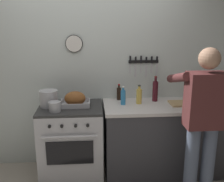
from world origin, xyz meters
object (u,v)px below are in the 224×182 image
object	(u,v)px
bottle_wine_red	(155,91)
cutting_board	(184,103)
saucepan	(55,107)
bottle_dish_soap	(123,97)
bottle_hot_sauce	(194,94)
bottle_olive_oil	(187,94)
bottle_cooking_oil	(139,96)
stock_pot	(49,98)
bottle_soy_sauce	(119,93)
person_cook	(203,117)
roasting_pan	(75,100)
stove	(72,141)

from	to	relation	value
bottle_wine_red	cutting_board	bearing A→B (deg)	-25.20
saucepan	bottle_dish_soap	bearing A→B (deg)	13.59
bottle_hot_sauce	bottle_olive_oil	distance (m)	0.19
bottle_cooking_oil	bottle_olive_oil	size ratio (longest dim) A/B	0.90
bottle_dish_soap	saucepan	bearing A→B (deg)	-166.41
bottle_cooking_oil	bottle_hot_sauce	size ratio (longest dim) A/B	1.43
stock_pot	bottle_hot_sauce	bearing A→B (deg)	4.37
stock_pot	cutting_board	xyz separation A→B (m)	(1.66, -0.05, -0.09)
bottle_soy_sauce	bottle_wine_red	bearing A→B (deg)	-11.38
person_cook	cutting_board	world-z (taller)	person_cook
bottle_cooking_oil	bottle_hot_sauce	xyz separation A→B (m)	(0.74, 0.12, -0.03)
cutting_board	bottle_wine_red	world-z (taller)	bottle_wine_red
bottle_hot_sauce	roasting_pan	bearing A→B (deg)	-173.67
stove	stock_pot	bearing A→B (deg)	171.48
bottle_soy_sauce	bottle_olive_oil	distance (m)	0.85
roasting_pan	bottle_cooking_oil	bearing A→B (deg)	3.79
roasting_pan	stock_pot	world-z (taller)	stock_pot
bottle_soy_sauce	bottle_olive_oil	world-z (taller)	bottle_olive_oil
stove	bottle_cooking_oil	size ratio (longest dim) A/B	3.81
saucepan	cutting_board	size ratio (longest dim) A/B	0.38
person_cook	bottle_olive_oil	distance (m)	0.68
cutting_board	bottle_cooking_oil	world-z (taller)	bottle_cooking_oil
person_cook	cutting_board	distance (m)	0.61
bottle_wine_red	bottle_hot_sauce	world-z (taller)	bottle_wine_red
stock_pot	bottle_cooking_oil	distance (m)	1.10
bottle_wine_red	bottle_olive_oil	world-z (taller)	bottle_wine_red
bottle_wine_red	bottle_soy_sauce	size ratio (longest dim) A/B	1.55
saucepan	bottle_cooking_oil	distance (m)	1.03
person_cook	bottle_wine_red	bearing A→B (deg)	15.82
person_cook	bottle_dish_soap	size ratio (longest dim) A/B	7.22
bottle_wine_red	bottle_soy_sauce	bearing A→B (deg)	168.62
stove	bottle_dish_soap	world-z (taller)	bottle_dish_soap
saucepan	bottle_wine_red	distance (m)	1.27
bottle_wine_red	bottle_dish_soap	size ratio (longest dim) A/B	1.41
stock_pot	bottle_hot_sauce	world-z (taller)	stock_pot
cutting_board	bottle_hot_sauce	distance (m)	0.27
saucepan	bottle_dish_soap	xyz separation A→B (m)	(0.80, 0.19, 0.04)
bottle_soy_sauce	bottle_dish_soap	size ratio (longest dim) A/B	0.91
bottle_cooking_oil	bottle_dish_soap	distance (m)	0.20
bottle_wine_red	bottle_olive_oil	distance (m)	0.39
stock_pot	person_cook	bearing A→B (deg)	-21.76
bottle_soy_sauce	bottle_dish_soap	bearing A→B (deg)	-81.36
bottle_dish_soap	bottle_olive_oil	bearing A→B (deg)	1.38
cutting_board	stock_pot	bearing A→B (deg)	178.38
saucepan	stock_pot	bearing A→B (deg)	115.78
saucepan	bottle_olive_oil	world-z (taller)	bottle_olive_oil
bottle_wine_red	bottle_olive_oil	bearing A→B (deg)	-13.98
person_cook	saucepan	bearing A→B (deg)	66.97
person_cook	bottle_cooking_oil	size ratio (longest dim) A/B	7.04
person_cook	bottle_hot_sauce	distance (m)	0.82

